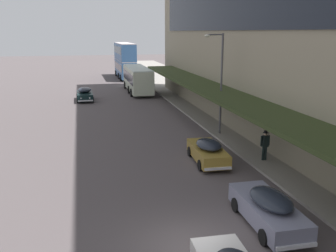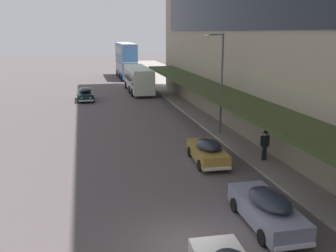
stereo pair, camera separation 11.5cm
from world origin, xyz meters
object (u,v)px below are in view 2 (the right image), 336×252
Objects in this scene: transit_bus_kerbside_front at (138,78)px; sedan_trailing_near at (208,151)px; sedan_trailing_mid at (267,209)px; street_lamp at (220,77)px; transit_bus_kerbside_rear at (126,59)px; sedan_oncoming_front at (86,94)px; pedestrian_at_kerb at (265,144)px.

sedan_trailing_near is (0.03, -28.35, -1.15)m from transit_bus_kerbside_front.
transit_bus_kerbside_front is 2.32× the size of sedan_trailing_mid.
sedan_trailing_near is at bearing -115.97° from street_lamp.
sedan_trailing_near is at bearing -90.28° from transit_bus_kerbside_rear.
transit_bus_kerbside_rear reaches higher than sedan_trailing_mid.
sedan_oncoming_front is at bearing -144.94° from transit_bus_kerbside_front.
transit_bus_kerbside_rear is at bearing 70.84° from sedan_oncoming_front.
sedan_oncoming_front is (-6.87, 31.38, -0.01)m from sedan_trailing_mid.
street_lamp is (2.85, -22.57, 2.62)m from transit_bus_kerbside_front.
pedestrian_at_kerb is at bearing 63.84° from sedan_trailing_mid.
transit_bus_kerbside_front is 2.43× the size of sedan_trailing_near.
sedan_oncoming_front is 26.35m from pedestrian_at_kerb.
street_lamp is (2.93, 13.69, 3.74)m from sedan_trailing_mid.
transit_bus_kerbside_front is 29.30m from pedestrian_at_kerb.
sedan_oncoming_front is 2.32× the size of pedestrian_at_kerb.
sedan_trailing_near is 7.46m from street_lamp.
street_lamp is at bearing -61.01° from sedan_oncoming_front.
pedestrian_at_kerb is (3.44, -29.09, -0.71)m from transit_bus_kerbside_front.
sedan_oncoming_front is 0.96× the size of sedan_trailing_near.
transit_bus_kerbside_front is 28.37m from sedan_trailing_near.
transit_bus_kerbside_rear reaches higher than sedan_oncoming_front.
sedan_trailing_mid reaches higher than sedan_oncoming_front.
street_lamp reaches higher than transit_bus_kerbside_rear.
transit_bus_kerbside_front is 0.97× the size of transit_bus_kerbside_rear.
sedan_trailing_mid is 7.91m from sedan_trailing_near.
street_lamp is at bearing 77.92° from sedan_trailing_mid.
sedan_trailing_mid is 8.00m from pedestrian_at_kerb.
street_lamp reaches higher than transit_bus_kerbside_front.
transit_bus_kerbside_front reaches higher than sedan_trailing_mid.
sedan_trailing_near is at bearing -89.94° from transit_bus_kerbside_front.
transit_bus_kerbside_front reaches higher than sedan_trailing_near.
transit_bus_kerbside_front is 2.54× the size of sedan_oncoming_front.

